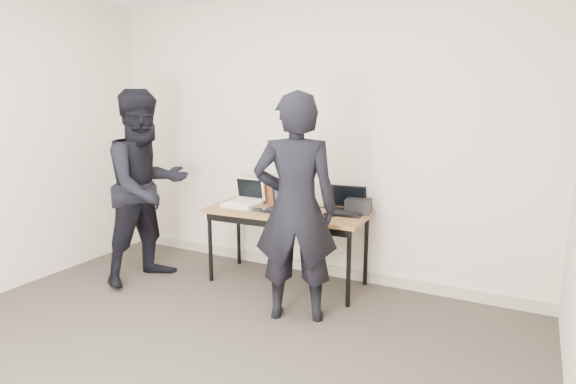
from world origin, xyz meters
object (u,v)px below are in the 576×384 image
Objects in this scene: laptop_beige at (244,200)px; equipment_box at (358,206)px; laptop_center at (284,205)px; leather_satchel at (281,191)px; person_observer at (147,187)px; desk at (287,216)px; person_typist at (296,208)px; laptop_right at (346,207)px.

laptop_beige is 1.45× the size of equipment_box.
laptop_center is 0.91× the size of leather_satchel.
person_observer reaches higher than laptop_beige.
laptop_center is 1.31m from person_observer.
desk is 0.75m from person_typist.
laptop_right is 0.20× the size of person_typist.
equipment_box is (1.08, 0.22, 0.01)m from laptop_beige.
desk is 1.35m from person_observer.
person_observer reaches higher than equipment_box.
laptop_right is at bearing 14.16° from desk.
person_observer is (-0.78, -0.46, 0.14)m from laptop_beige.
equipment_box is (0.63, 0.19, 0.12)m from desk.
person_observer reaches higher than laptop_right.
laptop_beige is at bearing -137.30° from leather_satchel.
person_typist is at bearing -33.43° from laptop_beige.
equipment_box is at bearing -55.98° from person_observer.
person_typist is 1.62m from person_observer.
desk is 4.71× the size of laptop_beige.
leather_satchel is at bearing -77.58° from person_typist.
leather_satchel reaches higher than desk.
desk is at bearing -79.17° from person_typist.
desk is 0.67m from equipment_box.
desk is at bearing -163.05° from equipment_box.
leather_satchel is at bearing -41.76° from person_observer.
laptop_right is 0.71m from leather_satchel.
laptop_beige reaches higher than desk.
person_typist reaches higher than laptop_center.
leather_satchel is 0.81m from equipment_box.
laptop_right reaches higher than equipment_box.
equipment_box is 1.99m from person_observer.
laptop_beige reaches higher than equipment_box.
laptop_center is at bearing -130.29° from desk.
person_typist reaches higher than leather_satchel.
desk is 0.34m from leather_satchel.
laptop_right is at bearing 12.37° from laptop_center.
person_typist is at bearing -59.53° from desk.
desk is 0.12m from laptop_center.
equipment_box is 0.83m from person_typist.
person_typist is at bearing -56.57° from leather_satchel.
leather_satchel is at bearing 117.52° from laptop_center.
equipment_box is 0.12× the size of person_typist.
laptop_beige is at bearing -175.03° from laptop_right.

